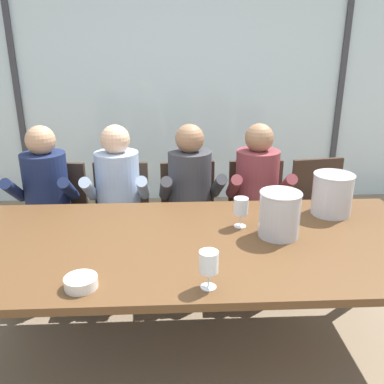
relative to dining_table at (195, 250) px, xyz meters
The scene contains 20 objects.
ground 1.21m from the dining_table, 90.00° to the left, with size 14.00×14.00×0.00m, color #847056.
window_glass_panel 2.68m from the dining_table, 90.00° to the left, with size 7.78×0.03×2.60m, color silver.
window_mullion_left 3.19m from the dining_table, 124.03° to the left, with size 0.06×0.06×2.60m, color #38383D.
window_mullion_right 3.19m from the dining_table, 55.97° to the left, with size 0.06×0.06×2.60m, color #38383D.
hillside_vineyard 5.84m from the dining_table, 90.00° to the left, with size 13.78×2.40×1.90m, color #568942.
dining_table is the anchor object (origin of this frame).
chair_near_curtain 1.42m from the dining_table, 135.57° to the left, with size 0.50×0.50×0.88m.
chair_left_of_center 1.11m from the dining_table, 118.30° to the left, with size 0.46×0.46×0.88m.
chair_center 0.97m from the dining_table, 89.23° to the left, with size 0.48×0.48×0.88m.
chair_right_of_center 1.11m from the dining_table, 60.88° to the left, with size 0.44×0.44×0.88m.
chair_near_window_right 1.46m from the dining_table, 43.37° to the left, with size 0.50×0.50×0.88m.
person_navy_polo 1.34m from the dining_table, 141.02° to the left, with size 0.47×0.61×1.20m.
person_pale_blue_shirt 0.99m from the dining_table, 121.59° to the left, with size 0.46×0.61×1.20m.
person_charcoal_jacket 0.84m from the dining_table, 88.81° to the left, with size 0.48×0.63×1.20m.
person_maroon_top 0.99m from the dining_table, 58.61° to the left, with size 0.46×0.61×1.20m.
ice_bucket_primary 0.50m from the dining_table, ahead, with size 0.23×0.23×0.25m.
ice_bucket_secondary 0.94m from the dining_table, 21.10° to the left, with size 0.25×0.25×0.26m.
tasting_bowl 0.67m from the dining_table, 140.82° to the right, with size 0.14×0.14×0.05m, color silver.
wine_glass_near_bucket 0.36m from the dining_table, 32.07° to the left, with size 0.08×0.08×0.17m.
wine_glass_center_pour 0.48m from the dining_table, 86.03° to the right, with size 0.08×0.08×0.17m.
Camera 1 is at (-0.12, -1.98, 1.74)m, focal length 38.59 mm.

